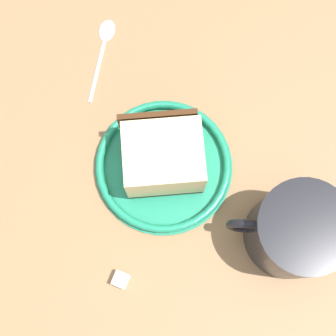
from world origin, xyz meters
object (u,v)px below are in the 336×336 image
Objects in this scene: cake_slice at (163,156)px; tea_mug at (295,231)px; sugar_cube at (121,280)px; teaspoon at (104,41)px; small_plate at (164,166)px.

tea_mug is at bearing 86.84° from cake_slice.
tea_mug is 7.22× the size of sugar_cube.
cake_slice is 1.02× the size of teaspoon.
small_plate is 17.59cm from teaspoon.
sugar_cube is at bearing -47.14° from tea_mug.
tea_mug is at bearing 69.46° from teaspoon.
small_plate is 3.22cm from cake_slice.
teaspoon is at bearing -126.90° from small_plate.
tea_mug is 1.06× the size of teaspoon.
cake_slice is 17.70cm from teaspoon.
small_plate is 9.86× the size of sugar_cube.
small_plate is at bearing -92.35° from tea_mug.
tea_mug is at bearing 87.65° from small_plate.
small_plate is 1.37× the size of tea_mug.
cake_slice is at bearing -93.16° from tea_mug.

